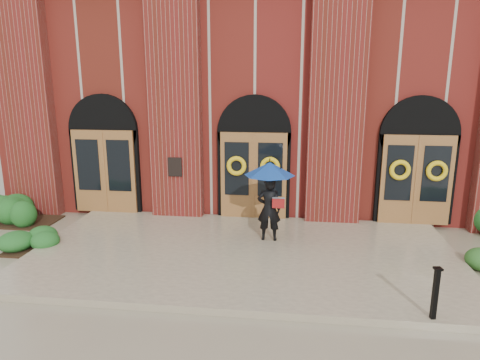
# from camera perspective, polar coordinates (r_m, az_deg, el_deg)

# --- Properties ---
(ground) EXTENTS (90.00, 90.00, 0.00)m
(ground) POSITION_cam_1_polar(r_m,az_deg,el_deg) (10.19, 0.29, -10.53)
(ground) COLOR gray
(ground) RESTS_ON ground
(landing) EXTENTS (10.00, 5.30, 0.15)m
(landing) POSITION_cam_1_polar(r_m,az_deg,el_deg) (10.30, 0.39, -9.81)
(landing) COLOR tan
(landing) RESTS_ON ground
(church_building) EXTENTS (16.20, 12.53, 7.00)m
(church_building) POSITION_cam_1_polar(r_m,az_deg,el_deg) (18.07, 3.71, 11.39)
(church_building) COLOR maroon
(church_building) RESTS_ON ground
(man_with_umbrella) EXTENTS (1.26, 1.26, 2.00)m
(man_with_umbrella) POSITION_cam_1_polar(r_m,az_deg,el_deg) (10.54, 3.96, -0.82)
(man_with_umbrella) COLOR black
(man_with_umbrella) RESTS_ON landing
(metal_post) EXTENTS (0.15, 0.15, 0.93)m
(metal_post) POSITION_cam_1_polar(r_m,az_deg,el_deg) (8.11, 24.61, -13.44)
(metal_post) COLOR black
(metal_post) RESTS_ON landing
(hedge_wall_left) EXTENTS (2.82, 1.13, 0.72)m
(hedge_wall_left) POSITION_cam_1_polar(r_m,az_deg,el_deg) (14.41, -29.02, -3.49)
(hedge_wall_left) COLOR #1B511B
(hedge_wall_left) RESTS_ON ground
(hedge_front_left) EXTENTS (1.25, 1.07, 0.44)m
(hedge_front_left) POSITION_cam_1_polar(r_m,az_deg,el_deg) (11.81, -25.33, -7.30)
(hedge_front_left) COLOR #1C531D
(hedge_front_left) RESTS_ON ground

